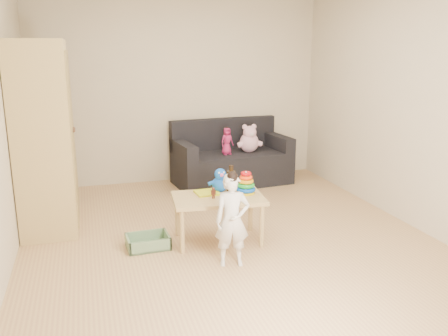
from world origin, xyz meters
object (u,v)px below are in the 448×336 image
object	(u,v)px
wardrobe	(44,136)
sofa	(232,168)
play_table	(218,219)
toddler	(232,221)

from	to	relation	value
wardrobe	sofa	world-z (taller)	wardrobe
sofa	play_table	xyz separation A→B (m)	(-0.75, -1.93, 0.01)
toddler	play_table	bearing A→B (deg)	97.93
sofa	toddler	distance (m)	2.60
toddler	wardrobe	bearing A→B (deg)	147.56
sofa	play_table	bearing A→B (deg)	-117.57
wardrobe	play_table	distance (m)	2.01
wardrobe	sofa	size ratio (longest dim) A/B	1.23
sofa	toddler	world-z (taller)	toddler
wardrobe	toddler	xyz separation A→B (m)	(1.58, -1.49, -0.57)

